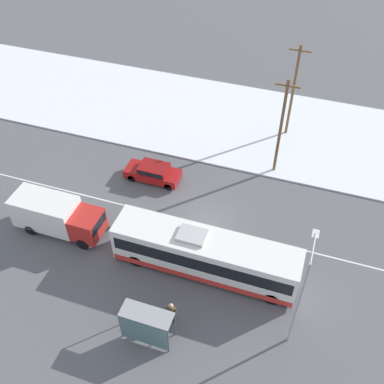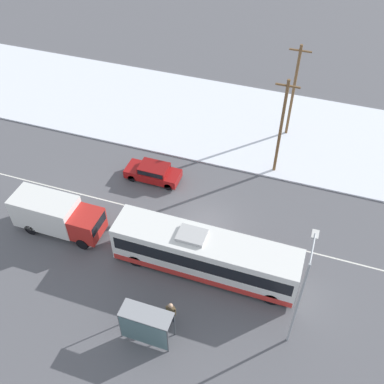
{
  "view_description": "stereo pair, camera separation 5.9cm",
  "coord_description": "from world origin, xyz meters",
  "px_view_note": "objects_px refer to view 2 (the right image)",
  "views": [
    {
      "loc": [
        6.14,
        -21.23,
        24.71
      ],
      "look_at": [
        -1.61,
        1.69,
        1.4
      ],
      "focal_mm": 42.0,
      "sensor_mm": 36.0,
      "label": 1
    },
    {
      "loc": [
        6.19,
        -21.21,
        24.71
      ],
      "look_at": [
        -1.61,
        1.69,
        1.4
      ],
      "focal_mm": 42.0,
      "sensor_mm": 36.0,
      "label": 2
    }
  ],
  "objects_px": {
    "sedan_car": "(153,172)",
    "bus_shelter": "(145,325)",
    "pedestrian_at_stop": "(171,311)",
    "box_truck": "(56,214)",
    "city_bus": "(205,254)",
    "utility_pole_roadside": "(281,127)",
    "streetlamp": "(302,288)",
    "utility_pole_snowlot": "(293,91)"
  },
  "relations": [
    {
      "from": "city_bus",
      "to": "utility_pole_snowlot",
      "type": "height_order",
      "value": "utility_pole_snowlot"
    },
    {
      "from": "box_truck",
      "to": "pedestrian_at_stop",
      "type": "bearing_deg",
      "value": -22.82
    },
    {
      "from": "utility_pole_roadside",
      "to": "utility_pole_snowlot",
      "type": "distance_m",
      "value": 5.46
    },
    {
      "from": "streetlamp",
      "to": "utility_pole_roadside",
      "type": "relative_size",
      "value": 0.87
    },
    {
      "from": "box_truck",
      "to": "city_bus",
      "type": "bearing_deg",
      "value": -0.12
    },
    {
      "from": "sedan_car",
      "to": "utility_pole_roadside",
      "type": "xyz_separation_m",
      "value": [
        9.1,
        4.19,
        3.67
      ]
    },
    {
      "from": "sedan_car",
      "to": "streetlamp",
      "type": "xyz_separation_m",
      "value": [
        12.87,
        -10.09,
        3.87
      ]
    },
    {
      "from": "bus_shelter",
      "to": "streetlamp",
      "type": "relative_size",
      "value": 0.41
    },
    {
      "from": "streetlamp",
      "to": "utility_pole_snowlot",
      "type": "bearing_deg",
      "value": 100.74
    },
    {
      "from": "sedan_car",
      "to": "pedestrian_at_stop",
      "type": "relative_size",
      "value": 2.48
    },
    {
      "from": "bus_shelter",
      "to": "utility_pole_roadside",
      "type": "relative_size",
      "value": 0.36
    },
    {
      "from": "utility_pole_roadside",
      "to": "utility_pole_snowlot",
      "type": "height_order",
      "value": "utility_pole_snowlot"
    },
    {
      "from": "streetlamp",
      "to": "utility_pole_roadside",
      "type": "height_order",
      "value": "utility_pole_roadside"
    },
    {
      "from": "sedan_car",
      "to": "utility_pole_roadside",
      "type": "distance_m",
      "value": 10.67
    },
    {
      "from": "sedan_car",
      "to": "bus_shelter",
      "type": "distance_m",
      "value": 14.16
    },
    {
      "from": "city_bus",
      "to": "box_truck",
      "type": "xyz_separation_m",
      "value": [
        -11.07,
        0.02,
        -0.04
      ]
    },
    {
      "from": "box_truck",
      "to": "pedestrian_at_stop",
      "type": "relative_size",
      "value": 3.62
    },
    {
      "from": "bus_shelter",
      "to": "city_bus",
      "type": "bearing_deg",
      "value": 74.11
    },
    {
      "from": "city_bus",
      "to": "box_truck",
      "type": "height_order",
      "value": "city_bus"
    },
    {
      "from": "box_truck",
      "to": "sedan_car",
      "type": "height_order",
      "value": "box_truck"
    },
    {
      "from": "sedan_car",
      "to": "streetlamp",
      "type": "distance_m",
      "value": 16.8
    },
    {
      "from": "pedestrian_at_stop",
      "to": "bus_shelter",
      "type": "xyz_separation_m",
      "value": [
        -0.94,
        -1.63,
        0.58
      ]
    },
    {
      "from": "sedan_car",
      "to": "utility_pole_roadside",
      "type": "relative_size",
      "value": 0.52
    },
    {
      "from": "box_truck",
      "to": "utility_pole_roadside",
      "type": "relative_size",
      "value": 0.76
    },
    {
      "from": "city_bus",
      "to": "utility_pole_snowlot",
      "type": "relative_size",
      "value": 1.42
    },
    {
      "from": "city_bus",
      "to": "utility_pole_roadside",
      "type": "height_order",
      "value": "utility_pole_roadside"
    },
    {
      "from": "utility_pole_roadside",
      "to": "utility_pole_snowlot",
      "type": "relative_size",
      "value": 0.99
    },
    {
      "from": "city_bus",
      "to": "bus_shelter",
      "type": "height_order",
      "value": "city_bus"
    },
    {
      "from": "bus_shelter",
      "to": "utility_pole_roadside",
      "type": "xyz_separation_m",
      "value": [
        4.11,
        17.42,
        2.77
      ]
    },
    {
      "from": "sedan_car",
      "to": "bus_shelter",
      "type": "bearing_deg",
      "value": 110.66
    },
    {
      "from": "streetlamp",
      "to": "utility_pole_snowlot",
      "type": "height_order",
      "value": "utility_pole_snowlot"
    },
    {
      "from": "pedestrian_at_stop",
      "to": "utility_pole_snowlot",
      "type": "bearing_deg",
      "value": 81.45
    },
    {
      "from": "box_truck",
      "to": "pedestrian_at_stop",
      "type": "distance_m",
      "value": 11.2
    },
    {
      "from": "pedestrian_at_stop",
      "to": "streetlamp",
      "type": "bearing_deg",
      "value": 12.22
    },
    {
      "from": "box_truck",
      "to": "sedan_car",
      "type": "distance_m",
      "value": 8.52
    },
    {
      "from": "city_bus",
      "to": "bus_shelter",
      "type": "distance_m",
      "value": 6.18
    },
    {
      "from": "box_truck",
      "to": "utility_pole_snowlot",
      "type": "relative_size",
      "value": 0.75
    },
    {
      "from": "sedan_car",
      "to": "pedestrian_at_stop",
      "type": "distance_m",
      "value": 13.03
    },
    {
      "from": "sedan_car",
      "to": "utility_pole_snowlot",
      "type": "height_order",
      "value": "utility_pole_snowlot"
    },
    {
      "from": "city_bus",
      "to": "sedan_car",
      "type": "xyz_separation_m",
      "value": [
        -6.68,
        7.28,
        -0.82
      ]
    },
    {
      "from": "box_truck",
      "to": "utility_pole_roadside",
      "type": "xyz_separation_m",
      "value": [
        13.49,
        11.45,
        2.88
      ]
    },
    {
      "from": "box_truck",
      "to": "sedan_car",
      "type": "xyz_separation_m",
      "value": [
        4.39,
        7.25,
        -0.78
      ]
    }
  ]
}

